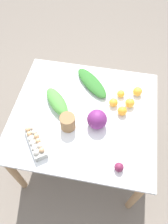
# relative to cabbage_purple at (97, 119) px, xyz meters

# --- Properties ---
(ground_plane) EXTENTS (8.00, 8.00, 0.00)m
(ground_plane) POSITION_rel_cabbage_purple_xyz_m (-0.12, 0.08, -0.85)
(ground_plane) COLOR #70665B
(dining_table) EXTENTS (1.17, 1.07, 0.77)m
(dining_table) POSITION_rel_cabbage_purple_xyz_m (-0.12, 0.08, -0.18)
(dining_table) COLOR silver
(dining_table) RESTS_ON ground_plane
(cabbage_purple) EXTENTS (0.15, 0.15, 0.15)m
(cabbage_purple) POSITION_rel_cabbage_purple_xyz_m (0.00, 0.00, 0.00)
(cabbage_purple) COLOR #6B2366
(cabbage_purple) RESTS_ON dining_table
(egg_carton) EXTENTS (0.24, 0.28, 0.09)m
(egg_carton) POSITION_rel_cabbage_purple_xyz_m (-0.42, -0.24, -0.03)
(egg_carton) COLOR #A8A8A3
(egg_carton) RESTS_ON dining_table
(paper_bag) EXTENTS (0.12, 0.12, 0.13)m
(paper_bag) POSITION_rel_cabbage_purple_xyz_m (-0.22, -0.06, -0.01)
(paper_bag) COLOR olive
(paper_bag) RESTS_ON dining_table
(greens_bunch_kale) EXTENTS (0.37, 0.38, 0.06)m
(greens_bunch_kale) POSITION_rel_cabbage_purple_xyz_m (-0.10, 0.39, -0.05)
(greens_bunch_kale) COLOR #2D6B28
(greens_bunch_kale) RESTS_ON dining_table
(greens_bunch_beet_tops) EXTENTS (0.30, 0.32, 0.09)m
(greens_bunch_beet_tops) POSITION_rel_cabbage_purple_xyz_m (-0.35, 0.13, -0.03)
(greens_bunch_beet_tops) COLOR #4C933D
(greens_bunch_beet_tops) RESTS_ON dining_table
(beet_root) EXTENTS (0.07, 0.07, 0.07)m
(beet_root) POSITION_rel_cabbage_purple_xyz_m (0.20, -0.33, -0.04)
(beet_root) COLOR maroon
(beet_root) RESTS_ON dining_table
(orange_0) EXTENTS (0.07, 0.07, 0.07)m
(orange_0) POSITION_rel_cabbage_purple_xyz_m (0.11, 0.21, -0.04)
(orange_0) COLOR #F9A833
(orange_0) RESTS_ON dining_table
(orange_1) EXTENTS (0.08, 0.08, 0.08)m
(orange_1) POSITION_rel_cabbage_purple_xyz_m (0.24, 0.23, -0.04)
(orange_1) COLOR #F9A833
(orange_1) RESTS_ON dining_table
(orange_2) EXTENTS (0.07, 0.07, 0.07)m
(orange_2) POSITION_rel_cabbage_purple_xyz_m (0.16, 0.31, -0.04)
(orange_2) COLOR #F9A833
(orange_2) RESTS_ON dining_table
(orange_3) EXTENTS (0.08, 0.08, 0.08)m
(orange_3) POSITION_rel_cabbage_purple_xyz_m (0.29, 0.36, -0.04)
(orange_3) COLOR #F9A833
(orange_3) RESTS_ON dining_table
(orange_4) EXTENTS (0.08, 0.08, 0.08)m
(orange_4) POSITION_rel_cabbage_purple_xyz_m (0.18, 0.14, -0.04)
(orange_4) COLOR orange
(orange_4) RESTS_ON dining_table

